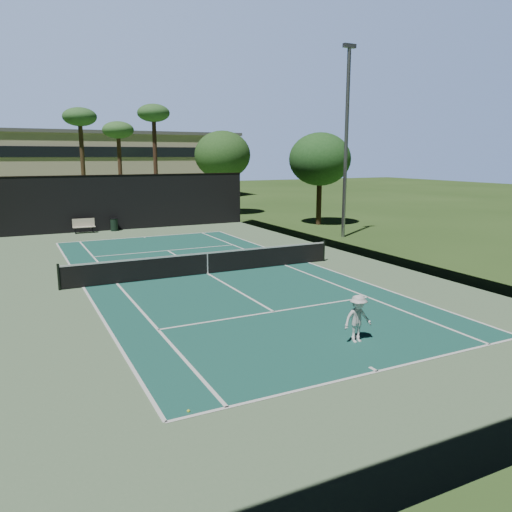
{
  "coord_description": "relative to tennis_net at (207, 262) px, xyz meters",
  "views": [
    {
      "loc": [
        -7.96,
        -21.03,
        5.35
      ],
      "look_at": [
        1.0,
        -3.0,
        1.3
      ],
      "focal_mm": 35.0,
      "sensor_mm": 36.0,
      "label": 1
    }
  ],
  "objects": [
    {
      "name": "tennis_ball_c",
      "position": [
        3.28,
        2.99,
        -0.52
      ],
      "size": [
        0.07,
        0.07,
        0.07
      ],
      "primitive_type": "sphere",
      "color": "#C6DF32",
      "rests_on": "ground"
    },
    {
      "name": "campus_building",
      "position": [
        0.0,
        45.98,
        3.65
      ],
      "size": [
        40.5,
        12.5,
        8.3
      ],
      "color": "beige",
      "rests_on": "ground"
    },
    {
      "name": "ground",
      "position": [
        0.0,
        0.0,
        -0.56
      ],
      "size": [
        160.0,
        160.0,
        0.0
      ],
      "primitive_type": "plane",
      "color": "#2F501E",
      "rests_on": "ground"
    },
    {
      "name": "light_pole",
      "position": [
        12.0,
        6.0,
        5.9
      ],
      "size": [
        0.9,
        0.25,
        12.22
      ],
      "color": "gray",
      "rests_on": "ground"
    },
    {
      "name": "park_bench",
      "position": [
        -3.33,
        15.52,
        -0.01
      ],
      "size": [
        1.5,
        0.45,
        1.02
      ],
      "color": "beige",
      "rests_on": "ground"
    },
    {
      "name": "fence",
      "position": [
        0.0,
        0.06,
        1.45
      ],
      "size": [
        18.04,
        32.05,
        4.03
      ],
      "color": "black",
      "rests_on": "ground"
    },
    {
      "name": "decid_tree_b",
      "position": [
        14.0,
        12.0,
        4.52
      ],
      "size": [
        4.8,
        4.8,
        7.14
      ],
      "color": "#3F2A1B",
      "rests_on": "ground"
    },
    {
      "name": "tennis_ball_a",
      "position": [
        -4.92,
        -11.69,
        -0.52
      ],
      "size": [
        0.07,
        0.07,
        0.07
      ],
      "primitive_type": "sphere",
      "color": "#D9F237",
      "rests_on": "ground"
    },
    {
      "name": "player",
      "position": [
        0.84,
        -9.96,
        0.15
      ],
      "size": [
        0.93,
        0.55,
        1.42
      ],
      "primitive_type": "imported",
      "rotation": [
        0.0,
        0.0,
        -0.03
      ],
      "color": "silver",
      "rests_on": "ground"
    },
    {
      "name": "decid_tree_a",
      "position": [
        10.0,
        22.0,
        4.86
      ],
      "size": [
        5.12,
        5.12,
        7.62
      ],
      "color": "#472F1E",
      "rests_on": "ground"
    },
    {
      "name": "trash_bin",
      "position": [
        -1.23,
        15.62,
        -0.08
      ],
      "size": [
        0.56,
        0.56,
        0.95
      ],
      "color": "black",
      "rests_on": "ground"
    },
    {
      "name": "tennis_net",
      "position": [
        0.0,
        0.0,
        0.0
      ],
      "size": [
        12.9,
        0.1,
        1.1
      ],
      "color": "black",
      "rests_on": "ground"
    },
    {
      "name": "tennis_ball_b",
      "position": [
        -1.67,
        0.5,
        -0.52
      ],
      "size": [
        0.08,
        0.08,
        0.08
      ],
      "primitive_type": "sphere",
      "color": "yellow",
      "rests_on": "ground"
    },
    {
      "name": "court_surface",
      "position": [
        0.0,
        0.0,
        -0.55
      ],
      "size": [
        10.97,
        23.77,
        0.01
      ],
      "primitive_type": "cube",
      "color": "#1B564A",
      "rests_on": "ground"
    },
    {
      "name": "court_lines",
      "position": [
        0.0,
        0.0,
        -0.54
      ],
      "size": [
        11.07,
        23.87,
        0.01
      ],
      "color": "white",
      "rests_on": "ground"
    },
    {
      "name": "tennis_ball_d",
      "position": [
        -5.38,
        4.19,
        -0.53
      ],
      "size": [
        0.06,
        0.06,
        0.06
      ],
      "primitive_type": "sphere",
      "color": "gold",
      "rests_on": "ground"
    },
    {
      "name": "palm_b",
      "position": [
        1.5,
        26.0,
        6.8
      ],
      "size": [
        2.8,
        2.8,
        8.42
      ],
      "color": "#4B3120",
      "rests_on": "ground"
    },
    {
      "name": "palm_c",
      "position": [
        4.0,
        23.0,
        8.05
      ],
      "size": [
        2.8,
        2.8,
        9.77
      ],
      "color": "#42291C",
      "rests_on": "ground"
    },
    {
      "name": "apron_slab",
      "position": [
        0.0,
        0.0,
        -0.55
      ],
      "size": [
        18.0,
        32.0,
        0.01
      ],
      "primitive_type": "cube",
      "color": "#607F59",
      "rests_on": "ground"
    },
    {
      "name": "palm_a",
      "position": [
        -2.0,
        24.0,
        7.63
      ],
      "size": [
        2.8,
        2.8,
        9.32
      ],
      "color": "#47331E",
      "rests_on": "ground"
    }
  ]
}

